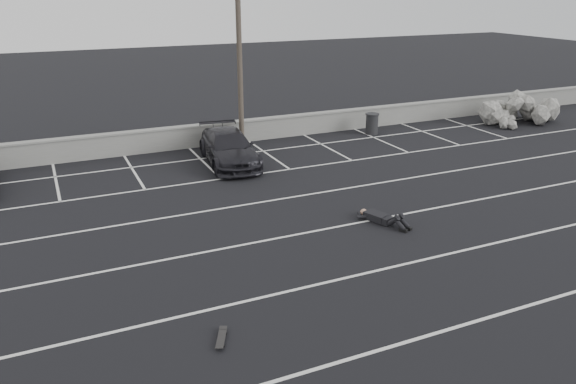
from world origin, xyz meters
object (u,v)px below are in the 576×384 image
utility_pole (239,47)px  riprap_pile (517,114)px  car_right (229,148)px  skateboard (221,338)px  person (376,213)px  trash_bin (372,124)px

utility_pole → riprap_pile: size_ratio=1.74×
car_right → riprap_pile: car_right is taller
car_right → skateboard: (-4.30, -12.12, -0.64)m
riprap_pile → skateboard: bearing=-149.2°
utility_pole → person: (0.93, -10.25, -4.35)m
person → skateboard: person is taller
car_right → skateboard: size_ratio=7.09×
car_right → skateboard: 12.88m
utility_pole → trash_bin: bearing=-4.8°
riprap_pile → skateboard: riprap_pile is taller
person → car_right: bearing=87.1°
car_right → trash_bin: size_ratio=4.54×
riprap_pile → utility_pole: bearing=173.6°
riprap_pile → person: bearing=-149.9°
car_right → skateboard: bearing=-103.7°
trash_bin → riprap_pile: bearing=-7.6°
trash_bin → person: bearing=-121.6°
utility_pole → riprap_pile: (15.63, -1.75, -4.10)m
car_right → person: bearing=-67.4°
person → skateboard: size_ratio=3.86×
skateboard → riprap_pile: bearing=55.6°
trash_bin → utility_pole: bearing=175.2°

